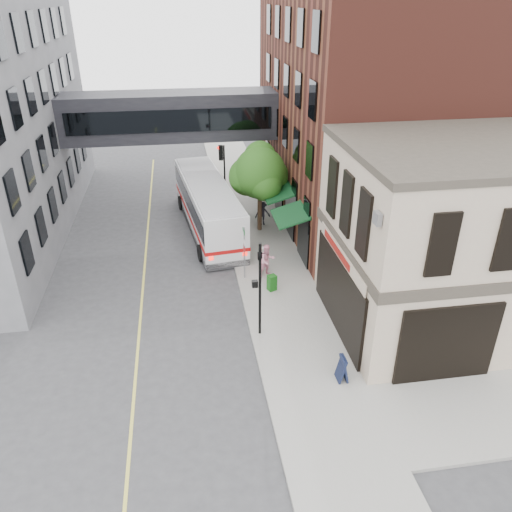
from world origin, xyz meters
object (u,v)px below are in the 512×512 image
object	(u,v)px
pedestrian_b	(267,260)
sandwich_board	(342,368)
pedestrian_a	(264,259)
newspaper_box	(272,283)
pedestrian_c	(263,213)
bus	(208,204)

from	to	relation	value
pedestrian_b	sandwich_board	xyz separation A→B (m)	(1.48, -8.55, -0.38)
pedestrian_a	newspaper_box	world-z (taller)	pedestrian_a
pedestrian_b	pedestrian_c	bearing A→B (deg)	62.33
bus	sandwich_board	world-z (taller)	bus
pedestrian_a	newspaper_box	distance (m)	2.00
bus	pedestrian_c	xyz separation A→B (m)	(3.54, -0.18, -0.80)
pedestrian_a	pedestrian_b	size ratio (longest dim) A/B	0.82
bus	pedestrian_b	distance (m)	7.37
pedestrian_b	pedestrian_c	xyz separation A→B (m)	(0.87, 6.66, -0.12)
bus	sandwich_board	xyz separation A→B (m)	(4.14, -15.39, -1.05)
pedestrian_c	sandwich_board	world-z (taller)	pedestrian_c
pedestrian_b	pedestrian_c	distance (m)	6.72
pedestrian_c	newspaper_box	xyz separation A→B (m)	(-0.89, -8.15, -0.37)
bus	pedestrian_c	bearing A→B (deg)	-2.95
pedestrian_c	sandwich_board	size ratio (longest dim) A/B	1.47
newspaper_box	sandwich_board	bearing A→B (deg)	-99.62
bus	pedestrian_c	size ratio (longest dim) A/B	7.44
bus	sandwich_board	size ratio (longest dim) A/B	10.96
bus	pedestrian_b	world-z (taller)	bus
pedestrian_a	sandwich_board	bearing A→B (deg)	-83.40
pedestrian_b	bus	bearing A→B (deg)	91.07
bus	pedestrian_a	xyz separation A→B (m)	(2.59, -6.37, -0.84)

